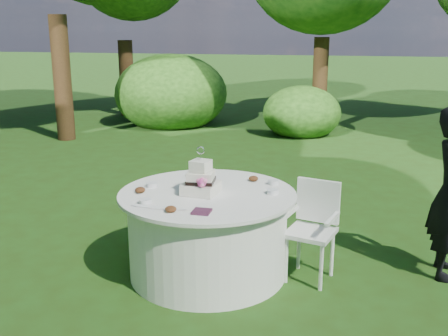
{
  "coord_description": "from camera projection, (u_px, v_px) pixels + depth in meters",
  "views": [
    {
      "loc": [
        1.16,
        -4.22,
        2.16
      ],
      "look_at": [
        0.15,
        0.0,
        1.0
      ],
      "focal_mm": 42.0,
      "sensor_mm": 36.0,
      "label": 1
    }
  ],
  "objects": [
    {
      "name": "chair",
      "position": [
        314.0,
        222.0,
        4.59
      ],
      "size": [
        0.48,
        0.47,
        0.87
      ],
      "color": "silver",
      "rests_on": "ground"
    },
    {
      "name": "feather_plume",
      "position": [
        159.0,
        207.0,
        4.18
      ],
      "size": [
        0.48,
        0.07,
        0.01
      ],
      "primitive_type": "ellipsoid",
      "color": "silver",
      "rests_on": "table"
    },
    {
      "name": "napkins",
      "position": [
        202.0,
        212.0,
        4.08
      ],
      "size": [
        0.14,
        0.14,
        0.02
      ],
      "primitive_type": "cube",
      "color": "#491F37",
      "rests_on": "table"
    },
    {
      "name": "cake",
      "position": [
        201.0,
        181.0,
        4.52
      ],
      "size": [
        0.31,
        0.32,
        0.42
      ],
      "color": "silver",
      "rests_on": "table"
    },
    {
      "name": "petal_cups",
      "position": [
        190.0,
        192.0,
        4.52
      ],
      "size": [
        0.99,
        1.09,
        0.05
      ],
      "color": "#562D16",
      "rests_on": "table"
    },
    {
      "name": "votives",
      "position": [
        207.0,
        186.0,
        4.68
      ],
      "size": [
        1.2,
        0.97,
        0.04
      ],
      "color": "white",
      "rests_on": "table"
    },
    {
      "name": "ground",
      "position": [
        208.0,
        273.0,
        4.78
      ],
      "size": [
        80.0,
        80.0,
        0.0
      ],
      "primitive_type": "plane",
      "color": "#233E10",
      "rests_on": "ground"
    },
    {
      "name": "table",
      "position": [
        208.0,
        233.0,
        4.68
      ],
      "size": [
        1.56,
        1.56,
        0.77
      ],
      "color": "white",
      "rests_on": "ground"
    }
  ]
}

